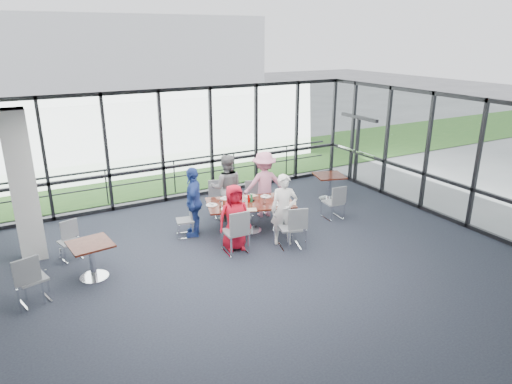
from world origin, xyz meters
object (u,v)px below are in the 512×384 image
diner_near_left (234,217)px  chair_main_nr (290,228)px  diner_near_right (284,210)px  diner_end (194,201)px  chair_main_fr (257,198)px  main_table (250,207)px  structural_column (23,187)px  diner_far_right (264,184)px  chair_main_nl (235,232)px  diner_far_left (226,188)px  side_table_right (329,179)px  side_table_left (91,249)px  chair_spare_lb (69,242)px  chair_spare_r (333,202)px  chair_spare_la (32,279)px  chair_main_end (185,220)px  chair_main_fl (222,200)px

diner_near_left → chair_main_nr: bearing=-18.5°
diner_near_right → diner_end: size_ratio=0.97×
diner_near_left → chair_main_fr: size_ratio=1.74×
main_table → chair_main_fr: bearing=68.7°
structural_column → diner_far_right: structural_column is taller
diner_far_right → chair_main_nl: 2.32m
main_table → diner_far_left: bearing=117.1°
side_table_right → side_table_left: bearing=-168.5°
chair_spare_lb → diner_near_left: bearing=143.8°
diner_near_left → chair_spare_r: bearing=14.3°
chair_main_fr → side_table_right: bearing=-165.7°
diner_end → chair_main_nr: diner_end is taller
diner_near_right → chair_main_fr: 1.98m
main_table → chair_spare_la: (-4.88, -0.91, -0.16)m
chair_main_nr → chair_spare_lb: chair_main_nr is taller
diner_near_left → chair_spare_lb: bearing=167.2°
diner_far_left → chair_spare_r: bearing=176.2°
chair_main_fr → chair_spare_r: 1.99m
diner_near_right → diner_far_left: (-0.52, 1.93, 0.05)m
diner_far_right → chair_spare_la: size_ratio=1.83×
chair_main_nl → chair_main_end: (-0.65, 1.34, -0.09)m
diner_end → side_table_right: bearing=121.3°
diner_near_left → chair_spare_lb: diner_near_left is taller
chair_spare_r → chair_main_fr: bearing=146.6°
chair_main_fl → chair_spare_la: size_ratio=0.99×
side_table_right → chair_main_nr: bearing=-142.0°
diner_near_left → chair_spare_r: (3.03, 0.35, -0.30)m
side_table_right → chair_main_end: 4.59m
diner_near_left → diner_end: diner_end is taller
chair_main_fl → structural_column: bearing=19.1°
chair_main_nl → chair_spare_lb: (-3.22, 1.42, -0.09)m
structural_column → chair_spare_la: bearing=-94.1°
diner_far_right → chair_main_fr: size_ratio=2.02×
chair_spare_la → diner_end: bearing=5.4°
side_table_left → diner_near_right: diner_near_right is taller
main_table → chair_main_end: chair_main_end is taller
side_table_left → chair_main_end: bearing=23.3°
diner_far_right → chair_main_nl: (-1.65, -1.60, -0.37)m
side_table_right → diner_end: bearing=-174.5°
structural_column → chair_main_nr: bearing=-24.2°
side_table_right → chair_main_nl: bearing=-155.9°
chair_main_nl → chair_main_end: chair_main_nl is taller
diner_far_left → side_table_right: bearing=-157.3°
chair_main_fl → diner_near_left: bearing=90.6°
diner_near_left → diner_far_left: (0.59, 1.64, 0.12)m
chair_spare_lb → chair_spare_r: (6.33, -0.89, 0.05)m
diner_far_left → chair_spare_la: diner_far_left is taller
main_table → chair_main_fr: size_ratio=2.66×
chair_main_nl → diner_far_right: bearing=46.6°
diner_far_right → side_table_left: bearing=26.7°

